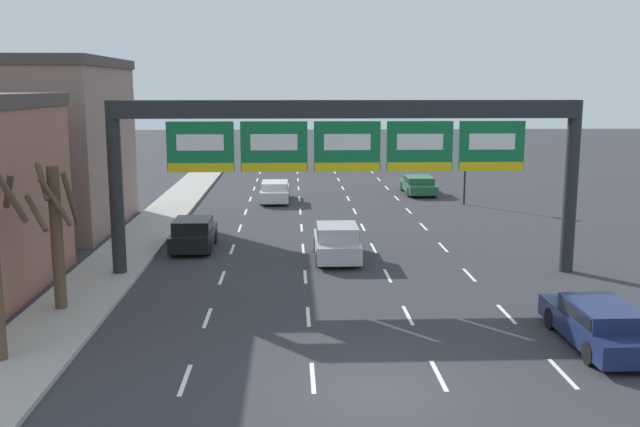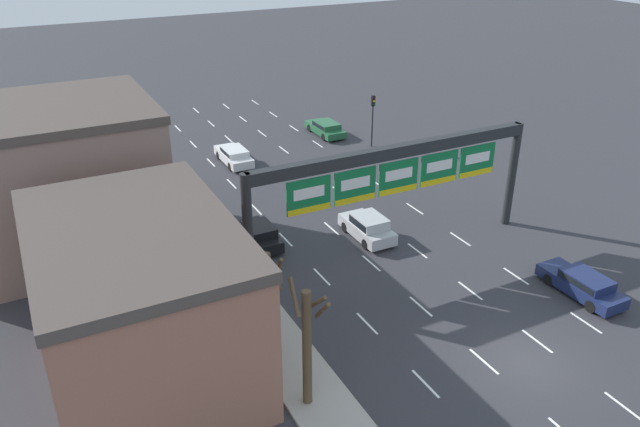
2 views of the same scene
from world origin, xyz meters
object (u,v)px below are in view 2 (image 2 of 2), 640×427
object	(u,v)px
car_green	(326,128)
tree_bare_second	(308,342)
tree_bare_closest	(268,293)
sign_gantry	(396,171)
car_black	(258,234)
car_navy	(583,284)
car_white	(234,155)
car_silver	(368,226)
traffic_light_near_gantry	(373,111)

from	to	relation	value
car_green	tree_bare_second	bearing A→B (deg)	-118.78
tree_bare_closest	sign_gantry	bearing A→B (deg)	25.03
car_black	tree_bare_second	world-z (taller)	tree_bare_second
car_green	tree_bare_closest	bearing A→B (deg)	-122.50
sign_gantry	car_black	xyz separation A→B (m)	(-6.74, 4.70, -4.67)
car_navy	car_black	size ratio (longest dim) A/B	1.18
car_white	car_silver	bearing A→B (deg)	-79.23
sign_gantry	car_silver	size ratio (longest dim) A/B	4.33
car_navy	tree_bare_closest	bearing A→B (deg)	167.02
car_navy	traffic_light_near_gantry	xyz separation A→B (m)	(2.19, 25.31, 2.55)
car_white	tree_bare_second	distance (m)	28.61
sign_gantry	car_silver	xyz separation A→B (m)	(-0.21, 2.44, -4.62)
sign_gantry	tree_bare_second	size ratio (longest dim) A/B	3.10
sign_gantry	car_navy	distance (m)	11.78
car_black	car_white	world-z (taller)	car_black
car_navy	car_silver	size ratio (longest dim) A/B	1.13
car_green	traffic_light_near_gantry	size ratio (longest dim) A/B	1.06
car_black	car_white	xyz separation A→B (m)	(3.47, 13.85, -0.05)
car_navy	car_white	distance (m)	28.78
car_silver	car_black	bearing A→B (deg)	160.91
car_silver	tree_bare_second	world-z (taller)	tree_bare_second
car_black	car_green	world-z (taller)	car_black
car_black	car_silver	size ratio (longest dim) A/B	0.96
car_silver	sign_gantry	bearing A→B (deg)	-85.19
car_silver	car_white	bearing A→B (deg)	100.77
tree_bare_second	traffic_light_near_gantry	bearing A→B (deg)	53.86
car_green	traffic_light_near_gantry	bearing A→B (deg)	-65.42
car_white	car_green	world-z (taller)	car_white
car_green	tree_bare_closest	world-z (taller)	tree_bare_closest
car_white	sign_gantry	bearing A→B (deg)	-80.00
car_green	car_white	bearing A→B (deg)	-163.42
car_navy	car_black	distance (m)	18.81
car_white	car_silver	size ratio (longest dim) A/B	1.12
car_green	traffic_light_near_gantry	distance (m)	5.75
sign_gantry	traffic_light_near_gantry	size ratio (longest dim) A/B	4.08
sign_gantry	car_silver	bearing A→B (deg)	94.81
sign_gantry	tree_bare_second	xyz separation A→B (m)	(-10.09, -9.13, -2.23)
sign_gantry	traffic_light_near_gantry	world-z (taller)	sign_gantry
car_green	tree_bare_closest	distance (m)	31.09
car_black	tree_bare_second	size ratio (longest dim) A/B	0.69
car_black	tree_bare_second	bearing A→B (deg)	-103.62
tree_bare_closest	car_silver	bearing A→B (deg)	36.06
sign_gantry	tree_bare_closest	bearing A→B (deg)	-154.97
car_navy	traffic_light_near_gantry	bearing A→B (deg)	85.06
sign_gantry	tree_bare_closest	distance (m)	11.24
sign_gantry	car_green	distance (m)	23.06
car_navy	sign_gantry	bearing A→B (deg)	128.44
car_white	car_green	size ratio (longest dim) A/B	0.99
sign_gantry	car_silver	distance (m)	5.23
tree_bare_second	car_silver	bearing A→B (deg)	49.50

